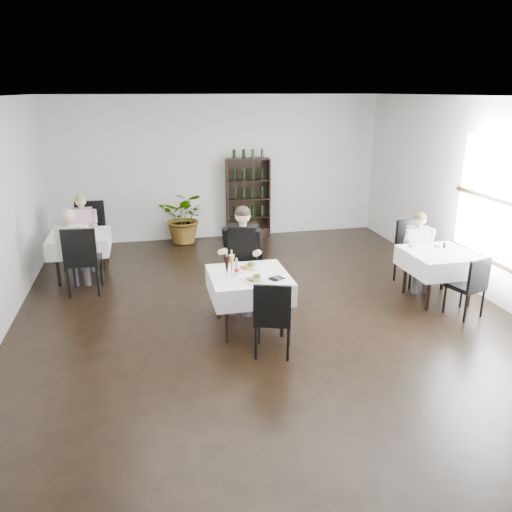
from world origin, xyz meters
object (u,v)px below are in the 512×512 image
Objects in this scene: wine_shelf at (248,199)px; diner_main at (242,250)px; main_table at (249,285)px; potted_tree at (185,217)px.

wine_shelf reaches higher than diner_main.
potted_tree is (-0.48, 4.20, -0.07)m from main_table.
diner_main is (0.52, -3.53, 0.33)m from potted_tree.
wine_shelf reaches higher than potted_tree.
main_table is at bearing -93.75° from diner_main.
diner_main is (-0.86, -3.64, 0.04)m from wine_shelf.
wine_shelf is at bearing 76.77° from diner_main.
wine_shelf is at bearing 4.74° from potted_tree.
wine_shelf is 1.15× the size of diner_main.
diner_main is at bearing 86.25° from main_table.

